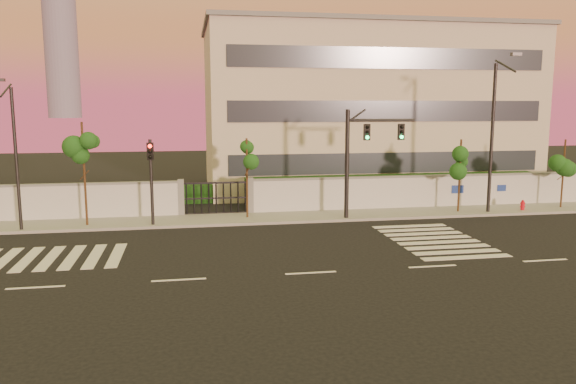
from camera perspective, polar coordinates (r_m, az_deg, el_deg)
name	(u,v)px	position (r m, az deg, el deg)	size (l,w,h in m)	color
ground	(311,273)	(21.87, 2.32, -8.22)	(120.00, 120.00, 0.00)	black
sidewalk	(271,218)	(31.88, -1.74, -2.64)	(60.00, 3.00, 0.15)	gray
perimeter_wall	(269,196)	(33.18, -1.95, -0.44)	(60.00, 0.36, 2.20)	silver
hedge_row	(279,193)	(36.05, -0.90, -0.09)	(41.00, 4.25, 1.80)	black
institutional_building	(363,108)	(44.51, 7.67, 8.43)	(24.40, 12.40, 12.25)	beige
road_markings	(258,250)	(25.18, -3.06, -5.91)	(57.00, 7.62, 0.02)	silver
street_tree_c	(84,150)	(30.96, -20.05, 3.98)	(1.44, 1.15, 5.56)	#382314
street_tree_d	(247,160)	(31.33, -4.17, 3.26)	(1.40, 1.12, 4.60)	#382314
street_tree_e	(461,159)	(34.53, 17.13, 3.20)	(1.43, 1.14, 4.42)	#382314
street_tree_f	(564,158)	(38.32, 26.27, 3.11)	(1.39, 1.10, 4.34)	#382314
traffic_signal_main	(361,151)	(31.42, 7.41, 4.18)	(3.90, 0.53, 6.17)	black
traffic_signal_secondary	(151,172)	(30.14, -13.74, 1.99)	(0.36, 0.35, 4.65)	black
streetlight_west	(15,152)	(30.95, -26.01, 3.69)	(0.46, 1.83, 7.62)	black
streetlight_east	(494,130)	(34.70, 20.20, 5.90)	(0.55, 2.21, 9.18)	black
fire_hydrant	(523,206)	(36.64, 22.73, -1.34)	(0.30, 0.28, 0.76)	red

